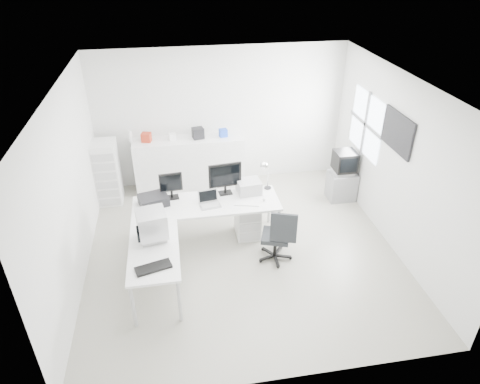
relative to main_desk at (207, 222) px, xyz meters
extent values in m
cube|color=beige|center=(0.53, -0.36, -0.38)|extent=(5.00, 5.00, 0.01)
cube|color=white|center=(0.53, -0.36, 2.42)|extent=(5.00, 5.00, 0.01)
cube|color=silver|center=(0.53, 2.14, 1.02)|extent=(5.00, 0.02, 2.80)
cube|color=silver|center=(-1.97, -0.36, 1.02)|extent=(0.02, 5.00, 2.80)
cube|color=silver|center=(3.03, -0.36, 1.02)|extent=(0.02, 5.00, 2.80)
cube|color=silver|center=(0.70, 0.05, -0.08)|extent=(0.40, 0.50, 0.60)
cube|color=black|center=(-0.85, 0.10, 0.46)|extent=(0.53, 0.46, 0.16)
cube|color=silver|center=(0.65, -0.15, 0.38)|extent=(0.43, 0.22, 0.02)
sphere|color=silver|center=(0.95, -0.10, 0.40)|extent=(0.06, 0.06, 0.06)
cube|color=#A9A9A9|center=(0.75, 0.22, 0.49)|extent=(0.42, 0.37, 0.22)
cube|color=black|center=(-0.85, -1.50, 0.39)|extent=(0.51, 0.31, 0.03)
cube|color=slate|center=(2.75, 0.93, -0.09)|extent=(0.51, 0.42, 0.56)
cube|color=silver|center=(-0.16, 1.88, 0.17)|extent=(2.19, 0.55, 1.09)
cube|color=#A52B17|center=(-0.96, 1.88, 0.81)|extent=(0.21, 0.19, 0.18)
cube|color=silver|center=(-0.46, 1.88, 0.78)|extent=(0.15, 0.13, 0.13)
cube|color=black|center=(0.04, 1.88, 0.82)|extent=(0.25, 0.23, 0.21)
cube|color=blue|center=(0.54, 1.88, 0.79)|extent=(0.17, 0.16, 0.15)
cylinder|color=silver|center=(-1.26, 1.92, 0.83)|extent=(0.07, 0.07, 0.22)
cube|color=silver|center=(-1.75, 1.60, 0.25)|extent=(0.44, 0.52, 1.25)
camera|label=1|loc=(-0.44, -5.95, 4.12)|focal=32.00mm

